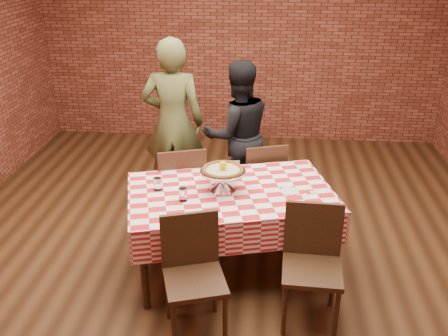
% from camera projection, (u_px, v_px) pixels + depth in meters
% --- Properties ---
extents(ground, '(6.00, 6.00, 0.00)m').
position_uv_depth(ground, '(221.00, 252.00, 4.63)').
color(ground, black).
rests_on(ground, ground).
extents(back_wall, '(5.50, 0.00, 5.50)m').
position_uv_depth(back_wall, '(242.00, 37.00, 6.74)').
color(back_wall, maroon).
rests_on(back_wall, ground).
extents(table, '(1.85, 1.39, 0.75)m').
position_uv_depth(table, '(231.00, 231.00, 4.27)').
color(table, '#422918').
rests_on(table, ground).
extents(tablecloth, '(1.90, 1.43, 0.28)m').
position_uv_depth(tablecloth, '(231.00, 206.00, 4.17)').
color(tablecloth, red).
rests_on(tablecloth, table).
extents(pizza_stand, '(0.54, 0.54, 0.17)m').
position_uv_depth(pizza_stand, '(223.00, 180.00, 4.10)').
color(pizza_stand, silver).
rests_on(pizza_stand, tablecloth).
extents(pizza, '(0.48, 0.48, 0.03)m').
position_uv_depth(pizza, '(223.00, 170.00, 4.06)').
color(pizza, beige).
rests_on(pizza, pizza_stand).
extents(lemon, '(0.08, 0.08, 0.08)m').
position_uv_depth(lemon, '(223.00, 165.00, 4.04)').
color(lemon, yellow).
rests_on(lemon, pizza).
extents(water_glass_left, '(0.08, 0.08, 0.11)m').
position_uv_depth(water_glass_left, '(183.00, 194.00, 3.94)').
color(water_glass_left, white).
rests_on(water_glass_left, tablecloth).
extents(water_glass_right, '(0.08, 0.08, 0.11)m').
position_uv_depth(water_glass_right, '(158.00, 184.00, 4.11)').
color(water_glass_right, white).
rests_on(water_glass_right, tablecloth).
extents(side_plate, '(0.18, 0.18, 0.01)m').
position_uv_depth(side_plate, '(289.00, 191.00, 4.09)').
color(side_plate, white).
rests_on(side_plate, tablecloth).
extents(sweetener_packet_a, '(0.06, 0.06, 0.00)m').
position_uv_depth(sweetener_packet_a, '(304.00, 195.00, 4.04)').
color(sweetener_packet_a, white).
rests_on(sweetener_packet_a, tablecloth).
extents(sweetener_packet_b, '(0.05, 0.04, 0.00)m').
position_uv_depth(sweetener_packet_b, '(313.00, 192.00, 4.08)').
color(sweetener_packet_b, white).
rests_on(sweetener_packet_b, tablecloth).
extents(condiment_caddy, '(0.12, 0.10, 0.15)m').
position_uv_depth(condiment_caddy, '(233.00, 166.00, 4.38)').
color(condiment_caddy, silver).
rests_on(condiment_caddy, tablecloth).
extents(chair_near_left, '(0.53, 0.53, 0.90)m').
position_uv_depth(chair_near_left, '(195.00, 281.00, 3.51)').
color(chair_near_left, '#422918').
rests_on(chair_near_left, ground).
extents(chair_near_right, '(0.45, 0.45, 0.91)m').
position_uv_depth(chair_near_right, '(312.00, 270.00, 3.63)').
color(chair_near_right, '#422918').
rests_on(chair_near_right, ground).
extents(chair_far_left, '(0.56, 0.56, 0.93)m').
position_uv_depth(chair_far_left, '(180.00, 187.00, 4.82)').
color(chair_far_left, '#422918').
rests_on(chair_far_left, ground).
extents(chair_far_right, '(0.51, 0.51, 0.89)m').
position_uv_depth(chair_far_right, '(260.00, 181.00, 5.00)').
color(chair_far_right, '#422918').
rests_on(chair_far_right, ground).
extents(diner_olive, '(0.66, 0.44, 1.79)m').
position_uv_depth(diner_olive, '(173.00, 123.00, 5.24)').
color(diner_olive, brown).
rests_on(diner_olive, ground).
extents(diner_black, '(0.92, 0.82, 1.57)m').
position_uv_depth(diner_black, '(238.00, 135.00, 5.23)').
color(diner_black, black).
rests_on(diner_black, ground).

